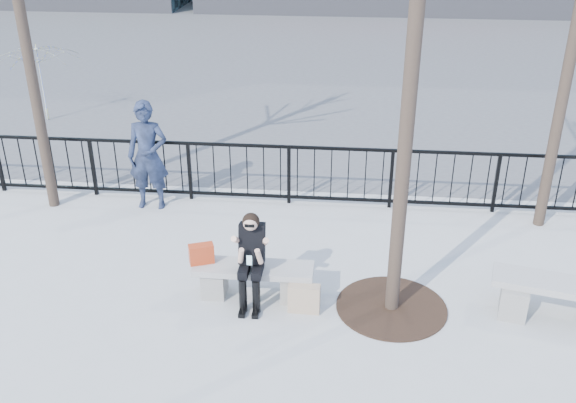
# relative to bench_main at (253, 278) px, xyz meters

# --- Properties ---
(ground) EXTENTS (120.00, 120.00, 0.00)m
(ground) POSITION_rel_bench_main_xyz_m (0.00, 0.00, -0.30)
(ground) COLOR #A2A29D
(ground) RESTS_ON ground
(street_surface) EXTENTS (60.00, 23.00, 0.01)m
(street_surface) POSITION_rel_bench_main_xyz_m (0.00, 15.00, -0.30)
(street_surface) COLOR #474747
(street_surface) RESTS_ON ground
(railing) EXTENTS (14.00, 0.06, 1.10)m
(railing) POSITION_rel_bench_main_xyz_m (0.00, 3.00, 0.25)
(railing) COLOR black
(railing) RESTS_ON ground
(tree_grate) EXTENTS (1.50, 1.50, 0.02)m
(tree_grate) POSITION_rel_bench_main_xyz_m (1.90, -0.10, -0.29)
(tree_grate) COLOR black
(tree_grate) RESTS_ON ground
(bench_main) EXTENTS (1.65, 0.46, 0.49)m
(bench_main) POSITION_rel_bench_main_xyz_m (0.00, 0.00, 0.00)
(bench_main) COLOR slate
(bench_main) RESTS_ON ground
(bench_second) EXTENTS (1.80, 0.50, 0.53)m
(bench_second) POSITION_rel_bench_main_xyz_m (4.09, -0.08, 0.03)
(bench_second) COLOR slate
(bench_second) RESTS_ON ground
(seated_woman) EXTENTS (0.50, 0.64, 1.34)m
(seated_woman) POSITION_rel_bench_main_xyz_m (0.00, -0.16, 0.37)
(seated_woman) COLOR black
(seated_woman) RESTS_ON ground
(handbag) EXTENTS (0.37, 0.27, 0.28)m
(handbag) POSITION_rel_bench_main_xyz_m (-0.72, 0.02, 0.33)
(handbag) COLOR #B43616
(handbag) RESTS_ON bench_main
(shopping_bag) EXTENTS (0.43, 0.17, 0.40)m
(shopping_bag) POSITION_rel_bench_main_xyz_m (0.72, -0.29, -0.10)
(shopping_bag) COLOR tan
(shopping_bag) RESTS_ON ground
(standing_man) EXTENTS (0.73, 0.49, 1.94)m
(standing_man) POSITION_rel_bench_main_xyz_m (-2.22, 2.63, 0.67)
(standing_man) COLOR black
(standing_man) RESTS_ON ground
(vendor_umbrella) EXTENTS (2.15, 2.19, 1.87)m
(vendor_umbrella) POSITION_rel_bench_main_xyz_m (-6.15, 6.96, 0.63)
(vendor_umbrella) COLOR yellow
(vendor_umbrella) RESTS_ON ground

